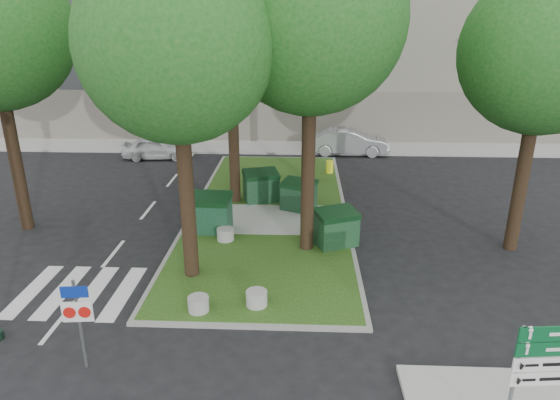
# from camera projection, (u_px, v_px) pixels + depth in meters

# --- Properties ---
(ground) EXTENTS (120.00, 120.00, 0.00)m
(ground) POSITION_uv_depth(u_px,v_px,m) (230.00, 326.00, 12.86)
(ground) COLOR black
(ground) RESTS_ON ground
(median_island) EXTENTS (6.00, 16.00, 0.12)m
(median_island) POSITION_uv_depth(u_px,v_px,m) (269.00, 211.00, 20.32)
(median_island) COLOR #214112
(median_island) RESTS_ON ground
(median_kerb) EXTENTS (6.30, 16.30, 0.10)m
(median_kerb) POSITION_uv_depth(u_px,v_px,m) (269.00, 211.00, 20.32)
(median_kerb) COLOR gray
(median_kerb) RESTS_ON ground
(building_sidewalk) EXTENTS (42.00, 3.00, 0.12)m
(building_sidewalk) POSITION_uv_depth(u_px,v_px,m) (272.00, 147.00, 30.18)
(building_sidewalk) COLOR #999993
(building_sidewalk) RESTS_ON ground
(zebra_crossing) EXTENTS (5.00, 3.00, 0.01)m
(zebra_crossing) POSITION_uv_depth(u_px,v_px,m) (108.00, 292.00, 14.42)
(zebra_crossing) COLOR silver
(zebra_crossing) RESTS_ON ground
(apartment_building) EXTENTS (41.00, 12.00, 16.00)m
(apartment_building) POSITION_uv_depth(u_px,v_px,m) (278.00, 9.00, 34.46)
(apartment_building) COLOR #C6B094
(apartment_building) RESTS_ON ground
(tree_median_near_left) EXTENTS (5.20, 5.20, 10.53)m
(tree_median_near_left) POSITION_uv_depth(u_px,v_px,m) (179.00, 24.00, 12.78)
(tree_median_near_left) COLOR black
(tree_median_near_left) RESTS_ON ground
(tree_median_mid) EXTENTS (4.80, 4.80, 9.99)m
(tree_median_mid) POSITION_uv_depth(u_px,v_px,m) (233.00, 31.00, 18.97)
(tree_median_mid) COLOR black
(tree_median_mid) RESTS_ON ground
(tree_street_right) EXTENTS (5.00, 5.00, 10.06)m
(tree_street_right) POSITION_uv_depth(u_px,v_px,m) (549.00, 35.00, 14.81)
(tree_street_right) COLOR black
(tree_street_right) RESTS_ON ground
(dumpster_a) EXTENTS (1.58, 1.16, 1.41)m
(dumpster_a) POSITION_uv_depth(u_px,v_px,m) (210.00, 213.00, 18.07)
(dumpster_a) COLOR #0F3821
(dumpster_a) RESTS_ON median_island
(dumpster_b) EXTENTS (1.67, 1.39, 1.34)m
(dumpster_b) POSITION_uv_depth(u_px,v_px,m) (261.00, 186.00, 21.08)
(dumpster_b) COLOR #10371D
(dumpster_b) RESTS_ON median_island
(dumpster_c) EXTENTS (1.60, 1.39, 1.25)m
(dumpster_c) POSITION_uv_depth(u_px,v_px,m) (299.00, 195.00, 20.11)
(dumpster_c) COLOR #0F321A
(dumpster_c) RESTS_ON median_island
(dumpster_d) EXTENTS (1.66, 1.44, 1.29)m
(dumpster_d) POSITION_uv_depth(u_px,v_px,m) (336.00, 228.00, 16.98)
(dumpster_d) COLOR #113A1C
(dumpster_d) RESTS_ON median_island
(bollard_left) EXTENTS (0.56, 0.56, 0.40)m
(bollard_left) POSITION_uv_depth(u_px,v_px,m) (198.00, 304.00, 13.26)
(bollard_left) COLOR #979792
(bollard_left) RESTS_ON median_island
(bollard_right) EXTENTS (0.58, 0.58, 0.42)m
(bollard_right) POSITION_uv_depth(u_px,v_px,m) (257.00, 298.00, 13.51)
(bollard_right) COLOR #9E9E99
(bollard_right) RESTS_ON median_island
(bollard_mid) EXTENTS (0.59, 0.59, 0.42)m
(bollard_mid) POSITION_uv_depth(u_px,v_px,m) (225.00, 234.00, 17.47)
(bollard_mid) COLOR gray
(bollard_mid) RESTS_ON median_island
(litter_bin) EXTENTS (0.36, 0.36, 0.63)m
(litter_bin) POSITION_uv_depth(u_px,v_px,m) (330.00, 167.00, 24.93)
(litter_bin) COLOR yellow
(litter_bin) RESTS_ON median_island
(traffic_sign_pole) EXTENTS (0.67, 0.10, 2.23)m
(traffic_sign_pole) POSITION_uv_depth(u_px,v_px,m) (78.00, 313.00, 10.87)
(traffic_sign_pole) COLOR slate
(traffic_sign_pole) RESTS_ON ground
(directional_sign) EXTENTS (1.23, 0.19, 2.46)m
(directional_sign) POSITION_uv_depth(u_px,v_px,m) (546.00, 366.00, 8.73)
(directional_sign) COLOR slate
(directional_sign) RESTS_ON sidewalk_corner
(car_white) EXTENTS (3.77, 1.76, 1.25)m
(car_white) POSITION_uv_depth(u_px,v_px,m) (156.00, 148.00, 27.77)
(car_white) COLOR silver
(car_white) RESTS_ON ground
(car_silver) EXTENTS (4.55, 1.70, 1.48)m
(car_silver) POSITION_uv_depth(u_px,v_px,m) (349.00, 142.00, 28.63)
(car_silver) COLOR #A1A5A9
(car_silver) RESTS_ON ground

